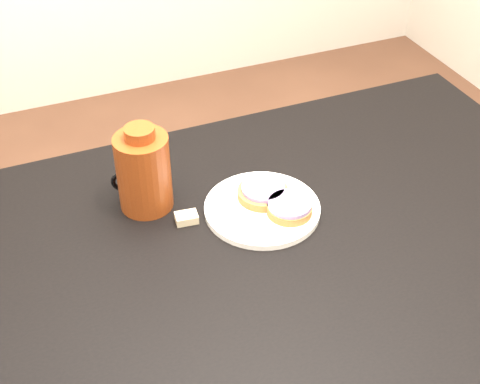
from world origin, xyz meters
The scene contains 7 objects.
table centered at (0.00, 0.00, 0.67)m, with size 1.40×0.90×0.75m.
plate centered at (0.01, 0.09, 0.76)m, with size 0.24×0.24×0.02m.
bagel_back centered at (0.02, 0.12, 0.78)m, with size 0.11×0.11×0.03m.
bagel_front centered at (0.05, 0.05, 0.78)m, with size 0.12×0.12×0.03m.
mug centered at (-0.19, 0.22, 0.80)m, with size 0.13×0.10×0.09m.
teabag_pouch centered at (-0.14, 0.12, 0.76)m, with size 0.04×0.03×0.02m, color #C6B793.
bagel_package centered at (-0.20, 0.20, 0.84)m, with size 0.14×0.14×0.19m.
Camera 1 is at (-0.43, -0.87, 1.64)m, focal length 50.00 mm.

